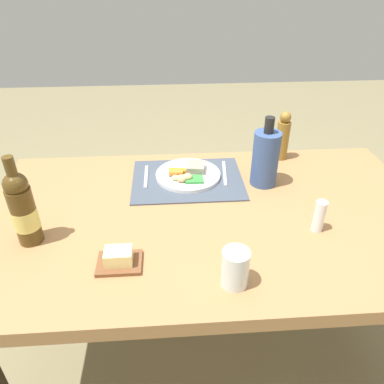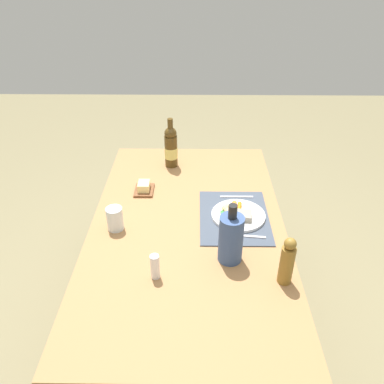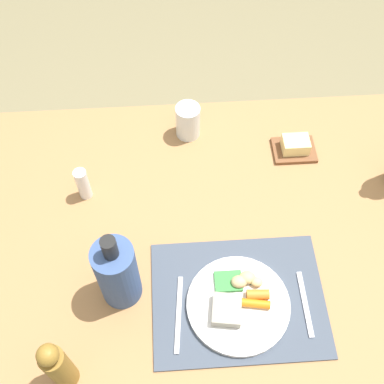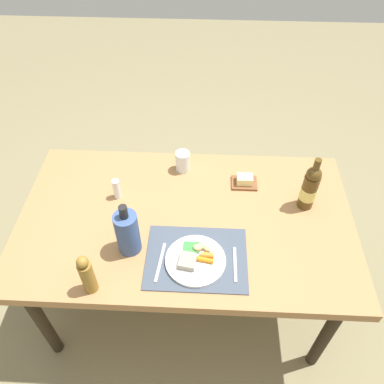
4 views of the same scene
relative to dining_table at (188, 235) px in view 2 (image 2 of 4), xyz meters
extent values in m
plane|color=#7E7452|center=(0.00, 0.00, -0.67)|extent=(8.00, 8.00, 0.00)
cube|color=#A27346|center=(0.00, 0.00, 0.04)|extent=(1.59, 0.92, 0.05)
cylinder|color=black|center=(0.70, -0.36, -0.33)|extent=(0.06, 0.06, 0.69)
cylinder|color=black|center=(0.70, 0.36, -0.33)|extent=(0.06, 0.06, 0.69)
cube|color=#414A59|center=(0.06, -0.23, 0.07)|extent=(0.44, 0.33, 0.01)
cylinder|color=white|center=(0.06, -0.25, 0.08)|extent=(0.26, 0.26, 0.01)
cube|color=gray|center=(0.02, -0.27, 0.10)|extent=(0.08, 0.09, 0.03)
cylinder|color=orange|center=(0.10, -0.25, 0.10)|extent=(0.08, 0.03, 0.02)
cylinder|color=orange|center=(0.11, -0.23, 0.10)|extent=(0.06, 0.03, 0.03)
ellipsoid|color=tan|center=(0.06, -0.19, 0.10)|extent=(0.04, 0.03, 0.03)
ellipsoid|color=tan|center=(0.09, -0.18, 0.10)|extent=(0.04, 0.04, 0.03)
ellipsoid|color=#CEB87A|center=(0.11, -0.20, 0.10)|extent=(0.03, 0.03, 0.02)
cube|color=#368A3B|center=(0.04, -0.19, 0.09)|extent=(0.07, 0.06, 0.01)
cube|color=silver|center=(-0.09, -0.26, 0.08)|extent=(0.03, 0.20, 0.00)
cube|color=silver|center=(0.23, -0.25, 0.08)|extent=(0.01, 0.17, 0.00)
cylinder|color=#395386|center=(-0.23, -0.18, 0.18)|extent=(0.10, 0.10, 0.22)
cylinder|color=black|center=(-0.23, -0.18, 0.31)|extent=(0.04, 0.04, 0.06)
cylinder|color=#4E3815|center=(0.58, 0.11, 0.16)|extent=(0.07, 0.07, 0.19)
sphere|color=#4E3815|center=(0.58, 0.11, 0.28)|extent=(0.07, 0.07, 0.07)
cylinder|color=#4E3815|center=(0.58, 0.11, 0.32)|extent=(0.03, 0.03, 0.08)
cylinder|color=#E5D46B|center=(0.58, 0.11, 0.15)|extent=(0.08, 0.08, 0.07)
cylinder|color=white|center=(-0.34, 0.12, 0.12)|extent=(0.04, 0.04, 0.11)
cylinder|color=silver|center=(-0.03, 0.33, 0.12)|extent=(0.08, 0.08, 0.11)
cylinder|color=silver|center=(-0.03, 0.33, 0.10)|extent=(0.07, 0.07, 0.06)
cylinder|color=olive|center=(-0.36, -0.39, 0.15)|extent=(0.06, 0.06, 0.17)
sphere|color=olive|center=(-0.36, -0.39, 0.26)|extent=(0.05, 0.05, 0.05)
cube|color=brown|center=(0.29, 0.24, 0.07)|extent=(0.13, 0.10, 0.01)
cube|color=#F6E08F|center=(0.29, 0.24, 0.10)|extent=(0.08, 0.06, 0.04)
camera|label=1|loc=(0.13, 1.04, 0.83)|focal=34.58mm
camera|label=2|loc=(-1.47, -0.04, 1.20)|focal=36.46mm
camera|label=3|loc=(-0.09, -0.67, 1.26)|focal=45.62mm
camera|label=4|loc=(0.09, -1.16, 1.49)|focal=36.12mm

